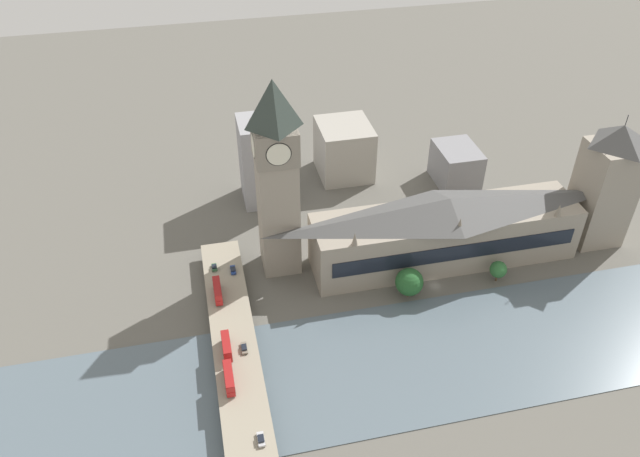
% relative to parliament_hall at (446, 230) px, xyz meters
% --- Properties ---
extents(ground_plane, '(600.00, 600.00, 0.00)m').
position_rel_parliament_hall_xyz_m(ground_plane, '(-14.10, 8.00, -13.79)').
color(ground_plane, '#605E56').
extents(river_water, '(50.29, 360.00, 0.30)m').
position_rel_parliament_hall_xyz_m(river_water, '(-45.24, 8.00, -13.64)').
color(river_water, slate).
rests_on(river_water, ground_plane).
extents(parliament_hall, '(22.65, 99.68, 27.77)m').
position_rel_parliament_hall_xyz_m(parliament_hall, '(0.00, 0.00, 0.00)').
color(parliament_hall, gray).
rests_on(parliament_hall, ground_plane).
extents(clock_tower, '(14.77, 14.77, 74.85)m').
position_rel_parliament_hall_xyz_m(clock_tower, '(9.85, 60.60, 26.35)').
color(clock_tower, gray).
rests_on(clock_tower, ground_plane).
extents(victoria_tower, '(17.86, 17.86, 53.73)m').
position_rel_parliament_hall_xyz_m(victoria_tower, '(0.06, -62.77, 11.08)').
color(victoria_tower, gray).
rests_on(victoria_tower, ground_plane).
extents(road_bridge, '(132.57, 14.06, 5.48)m').
position_rel_parliament_hall_xyz_m(road_bridge, '(-45.24, 82.39, -9.38)').
color(road_bridge, gray).
rests_on(road_bridge, ground_plane).
extents(double_decker_bus_lead, '(10.56, 2.53, 4.95)m').
position_rel_parliament_hall_xyz_m(double_decker_bus_lead, '(-8.31, 85.42, -5.59)').
color(double_decker_bus_lead, red).
rests_on(double_decker_bus_lead, road_bridge).
extents(double_decker_bus_mid, '(10.15, 2.63, 4.66)m').
position_rel_parliament_hall_xyz_m(double_decker_bus_mid, '(-33.95, 84.99, -5.73)').
color(double_decker_bus_mid, red).
rests_on(double_decker_bus_mid, road_bridge).
extents(double_decker_bus_rear, '(10.99, 2.65, 4.72)m').
position_rel_parliament_hall_xyz_m(double_decker_bus_rear, '(-46.48, 85.55, -5.70)').
color(double_decker_bus_rear, red).
rests_on(double_decker_bus_rear, road_bridge).
extents(car_northbound_mid, '(3.87, 1.86, 1.46)m').
position_rel_parliament_hall_xyz_m(car_northbound_mid, '(6.43, 85.46, -7.59)').
color(car_northbound_mid, '#2D5638').
rests_on(car_northbound_mid, road_bridge).
extents(car_northbound_tail, '(4.53, 1.92, 1.48)m').
position_rel_parliament_hall_xyz_m(car_northbound_tail, '(-67.75, 79.27, -7.58)').
color(car_northbound_tail, silver).
rests_on(car_northbound_tail, road_bridge).
extents(car_southbound_lead, '(4.78, 1.81, 1.34)m').
position_rel_parliament_hall_xyz_m(car_southbound_lead, '(-34.21, 79.67, -7.63)').
color(car_southbound_lead, slate).
rests_on(car_southbound_lead, road_bridge).
extents(car_southbound_mid, '(4.66, 1.83, 1.32)m').
position_rel_parliament_hall_xyz_m(car_southbound_mid, '(3.59, 78.99, -7.65)').
color(car_southbound_mid, navy).
rests_on(car_southbound_mid, road_bridge).
extents(city_block_west, '(19.65, 20.38, 36.81)m').
position_rel_parliament_hall_xyz_m(city_block_west, '(55.80, 58.76, 4.61)').
color(city_block_west, '#939399').
rests_on(city_block_west, ground_plane).
extents(city_block_center, '(22.40, 17.24, 17.20)m').
position_rel_parliament_hall_xyz_m(city_block_center, '(49.40, -25.26, -5.19)').
color(city_block_center, gray).
rests_on(city_block_center, ground_plane).
extents(city_block_east, '(25.28, 23.01, 24.35)m').
position_rel_parliament_hall_xyz_m(city_block_east, '(67.67, 21.42, -1.61)').
color(city_block_east, '#A39E93').
rests_on(city_block_east, ground_plane).
extents(tree_embankment_near, '(6.23, 6.23, 8.55)m').
position_rel_parliament_hall_xyz_m(tree_embankment_near, '(-16.41, -14.89, -8.38)').
color(tree_embankment_near, brown).
rests_on(tree_embankment_near, ground_plane).
extents(tree_embankment_mid, '(9.94, 9.94, 11.83)m').
position_rel_parliament_hall_xyz_m(tree_embankment_mid, '(-17.20, 19.45, -6.93)').
color(tree_embankment_mid, brown).
rests_on(tree_embankment_mid, ground_plane).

